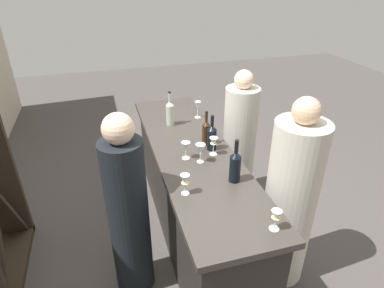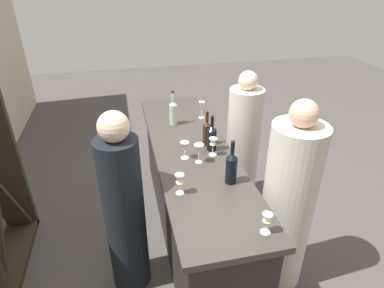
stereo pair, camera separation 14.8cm
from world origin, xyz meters
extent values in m
plane|color=#4C4744|center=(0.00, 0.00, 0.00)|extent=(12.00, 12.00, 0.00)
cube|color=#2A2723|center=(0.00, 0.00, 0.44)|extent=(2.36, 0.57, 0.88)
cube|color=#3D3833|center=(0.00, 0.00, 0.91)|extent=(2.44, 0.65, 0.05)
cube|color=#33281E|center=(0.44, 1.65, 0.86)|extent=(0.06, 0.28, 1.73)
cube|color=#33281E|center=(-0.04, 1.65, 0.03)|extent=(1.01, 0.28, 0.06)
cylinder|color=black|center=(-0.54, -0.17, 1.03)|extent=(0.08, 0.08, 0.20)
cone|color=black|center=(-0.54, -0.17, 1.15)|extent=(0.08, 0.08, 0.04)
cylinder|color=black|center=(-0.54, -0.17, 1.22)|extent=(0.03, 0.03, 0.08)
cylinder|color=black|center=(-0.54, -0.17, 1.26)|extent=(0.03, 0.03, 0.01)
cylinder|color=black|center=(-0.05, -0.16, 1.03)|extent=(0.08, 0.08, 0.19)
cone|color=black|center=(-0.05, -0.16, 1.14)|extent=(0.08, 0.08, 0.04)
cylinder|color=black|center=(-0.05, -0.16, 1.20)|extent=(0.03, 0.03, 0.08)
cylinder|color=black|center=(-0.05, -0.16, 1.24)|extent=(0.03, 0.03, 0.01)
cylinder|color=#331E0F|center=(0.05, -0.14, 1.03)|extent=(0.07, 0.07, 0.19)
cone|color=#331E0F|center=(0.05, -0.14, 1.14)|extent=(0.07, 0.07, 0.04)
cylinder|color=#331E0F|center=(0.05, -0.14, 1.19)|extent=(0.02, 0.02, 0.08)
cylinder|color=black|center=(0.05, -0.14, 1.24)|extent=(0.03, 0.03, 0.01)
cylinder|color=#B7C6B2|center=(0.54, 0.07, 1.03)|extent=(0.08, 0.08, 0.20)
cone|color=#B7C6B2|center=(0.54, 0.07, 1.16)|extent=(0.08, 0.08, 0.04)
cylinder|color=#B7C6B2|center=(0.54, 0.07, 1.22)|extent=(0.03, 0.03, 0.09)
cylinder|color=black|center=(0.54, 0.07, 1.27)|extent=(0.03, 0.03, 0.01)
cylinder|color=white|center=(0.62, -0.24, 0.93)|extent=(0.06, 0.06, 0.00)
cylinder|color=white|center=(0.62, -0.24, 0.98)|extent=(0.01, 0.01, 0.08)
cone|color=white|center=(0.62, -0.24, 1.06)|extent=(0.06, 0.06, 0.09)
cylinder|color=white|center=(-1.07, -0.20, 0.93)|extent=(0.06, 0.06, 0.00)
cylinder|color=white|center=(-1.07, -0.20, 0.97)|extent=(0.01, 0.01, 0.07)
cone|color=white|center=(-1.07, -0.20, 1.04)|extent=(0.06, 0.06, 0.07)
cone|color=beige|center=(-1.07, -0.20, 1.01)|extent=(0.05, 0.05, 0.02)
cylinder|color=white|center=(-0.13, -0.15, 0.93)|extent=(0.06, 0.06, 0.00)
cylinder|color=white|center=(-0.13, -0.15, 0.98)|extent=(0.01, 0.01, 0.08)
cone|color=white|center=(-0.13, -0.15, 1.05)|extent=(0.07, 0.07, 0.08)
cone|color=beige|center=(-0.13, -0.15, 1.03)|extent=(0.06, 0.06, 0.02)
cylinder|color=white|center=(-0.22, -0.01, 0.93)|extent=(0.06, 0.06, 0.00)
cylinder|color=white|center=(-0.22, -0.01, 0.98)|extent=(0.01, 0.01, 0.08)
cone|color=white|center=(-0.22, -0.01, 1.05)|extent=(0.08, 0.08, 0.08)
cylinder|color=white|center=(-0.13, 0.09, 0.93)|extent=(0.07, 0.07, 0.00)
cylinder|color=white|center=(-0.13, 0.09, 0.97)|extent=(0.01, 0.01, 0.06)
cone|color=white|center=(-0.13, 0.09, 1.04)|extent=(0.07, 0.07, 0.08)
cylinder|color=white|center=(-0.59, 0.22, 0.93)|extent=(0.06, 0.06, 0.00)
cylinder|color=white|center=(-0.59, 0.22, 0.97)|extent=(0.01, 0.01, 0.06)
cone|color=white|center=(-0.59, 0.22, 1.04)|extent=(0.07, 0.07, 0.09)
cone|color=beige|center=(-0.59, 0.22, 1.01)|extent=(0.06, 0.06, 0.03)
cylinder|color=beige|center=(0.44, -0.65, 0.64)|extent=(0.37, 0.37, 1.27)
sphere|color=beige|center=(0.44, -0.65, 1.36)|extent=(0.19, 0.19, 0.19)
cylinder|color=beige|center=(-0.66, -0.59, 0.70)|extent=(0.45, 0.45, 1.40)
sphere|color=#D8AD8C|center=(-0.66, -0.59, 1.49)|extent=(0.19, 0.19, 0.19)
cylinder|color=black|center=(-0.44, 0.61, 0.66)|extent=(0.34, 0.34, 1.32)
sphere|color=beige|center=(-0.44, 0.61, 1.42)|extent=(0.21, 0.21, 0.21)
camera|label=1|loc=(-2.35, 0.68, 2.33)|focal=30.61mm
camera|label=2|loc=(-2.39, 0.54, 2.33)|focal=30.61mm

